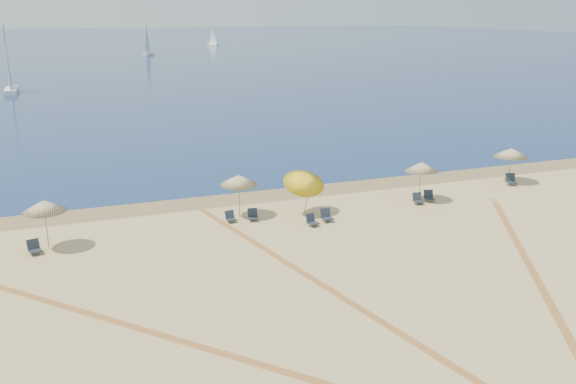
{
  "coord_description": "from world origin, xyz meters",
  "views": [
    {
      "loc": [
        -11.27,
        -10.41,
        10.94
      ],
      "look_at": [
        0.0,
        20.0,
        1.3
      ],
      "focal_mm": 38.06,
      "sensor_mm": 36.0,
      "label": 1
    }
  ],
  "objects_px": {
    "umbrella_4": "(421,167)",
    "chair_3": "(230,217)",
    "umbrella_3": "(304,180)",
    "sailboat_1": "(213,39)",
    "umbrella_2": "(239,180)",
    "umbrella_5": "(511,153)",
    "chair_5": "(312,221)",
    "chair_9": "(511,180)",
    "chair_7": "(418,199)",
    "sailboat_2": "(147,45)",
    "chair_2": "(34,248)",
    "chair_8": "(429,196)",
    "sailboat_0": "(9,73)",
    "chair_6": "(326,216)",
    "chair_4": "(253,215)",
    "umbrella_1": "(44,206)"
  },
  "relations": [
    {
      "from": "umbrella_3",
      "to": "umbrella_5",
      "type": "relative_size",
      "value": 1.17
    },
    {
      "from": "sailboat_2",
      "to": "umbrella_2",
      "type": "bearing_deg",
      "value": -68.09
    },
    {
      "from": "chair_5",
      "to": "chair_8",
      "type": "bearing_deg",
      "value": -3.67
    },
    {
      "from": "umbrella_3",
      "to": "chair_8",
      "type": "height_order",
      "value": "umbrella_3"
    },
    {
      "from": "chair_6",
      "to": "chair_3",
      "type": "bearing_deg",
      "value": 160.38
    },
    {
      "from": "sailboat_0",
      "to": "chair_2",
      "type": "bearing_deg",
      "value": -85.74
    },
    {
      "from": "chair_8",
      "to": "sailboat_1",
      "type": "xyz_separation_m",
      "value": [
        28.68,
        172.99,
        1.86
      ]
    },
    {
      "from": "umbrella_5",
      "to": "chair_8",
      "type": "height_order",
      "value": "umbrella_5"
    },
    {
      "from": "umbrella_2",
      "to": "umbrella_4",
      "type": "xyz_separation_m",
      "value": [
        10.96,
        -0.86,
        -0.02
      ]
    },
    {
      "from": "umbrella_5",
      "to": "chair_6",
      "type": "height_order",
      "value": "umbrella_5"
    },
    {
      "from": "umbrella_4",
      "to": "chair_3",
      "type": "bearing_deg",
      "value": 178.72
    },
    {
      "from": "chair_5",
      "to": "chair_9",
      "type": "distance_m",
      "value": 15.55
    },
    {
      "from": "chair_2",
      "to": "sailboat_1",
      "type": "relative_size",
      "value": 0.11
    },
    {
      "from": "chair_5",
      "to": "chair_8",
      "type": "xyz_separation_m",
      "value": [
        8.26,
        1.6,
        0.01
      ]
    },
    {
      "from": "chair_8",
      "to": "umbrella_2",
      "type": "bearing_deg",
      "value": -169.24
    },
    {
      "from": "umbrella_4",
      "to": "chair_3",
      "type": "height_order",
      "value": "umbrella_4"
    },
    {
      "from": "chair_4",
      "to": "sailboat_2",
      "type": "relative_size",
      "value": 0.08
    },
    {
      "from": "umbrella_2",
      "to": "chair_3",
      "type": "bearing_deg",
      "value": -138.91
    },
    {
      "from": "umbrella_4",
      "to": "sailboat_2",
      "type": "distance_m",
      "value": 132.1
    },
    {
      "from": "umbrella_5",
      "to": "chair_2",
      "type": "bearing_deg",
      "value": -175.36
    },
    {
      "from": "umbrella_2",
      "to": "chair_2",
      "type": "relative_size",
      "value": 3.15
    },
    {
      "from": "chair_5",
      "to": "chair_7",
      "type": "bearing_deg",
      "value": -4.05
    },
    {
      "from": "umbrella_2",
      "to": "umbrella_3",
      "type": "xyz_separation_m",
      "value": [
        3.5,
        -0.87,
        -0.1
      ]
    },
    {
      "from": "umbrella_4",
      "to": "sailboat_1",
      "type": "distance_m",
      "value": 175.19
    },
    {
      "from": "chair_9",
      "to": "sailboat_0",
      "type": "xyz_separation_m",
      "value": [
        -33.53,
        62.08,
        2.45
      ]
    },
    {
      "from": "umbrella_2",
      "to": "chair_9",
      "type": "height_order",
      "value": "umbrella_2"
    },
    {
      "from": "umbrella_2",
      "to": "chair_5",
      "type": "relative_size",
      "value": 3.36
    },
    {
      "from": "umbrella_2",
      "to": "umbrella_5",
      "type": "distance_m",
      "value": 18.69
    },
    {
      "from": "umbrella_1",
      "to": "chair_8",
      "type": "relative_size",
      "value": 3.27
    },
    {
      "from": "umbrella_3",
      "to": "chair_4",
      "type": "relative_size",
      "value": 3.98
    },
    {
      "from": "chair_7",
      "to": "chair_8",
      "type": "distance_m",
      "value": 0.94
    },
    {
      "from": "sailboat_0",
      "to": "sailboat_1",
      "type": "xyz_separation_m",
      "value": [
        55.18,
        109.69,
        -0.62
      ]
    },
    {
      "from": "umbrella_3",
      "to": "umbrella_4",
      "type": "height_order",
      "value": "umbrella_3"
    },
    {
      "from": "umbrella_2",
      "to": "chair_2",
      "type": "xyz_separation_m",
      "value": [
        -10.5,
        -1.78,
        -1.83
      ]
    },
    {
      "from": "umbrella_1",
      "to": "sailboat_2",
      "type": "distance_m",
      "value": 134.61
    },
    {
      "from": "chair_6",
      "to": "sailboat_0",
      "type": "distance_m",
      "value": 67.35
    },
    {
      "from": "umbrella_4",
      "to": "chair_7",
      "type": "distance_m",
      "value": 1.92
    },
    {
      "from": "umbrella_2",
      "to": "sailboat_2",
      "type": "relative_size",
      "value": 0.29
    },
    {
      "from": "umbrella_3",
      "to": "chair_2",
      "type": "bearing_deg",
      "value": -176.28
    },
    {
      "from": "chair_5",
      "to": "chair_9",
      "type": "bearing_deg",
      "value": -4.19
    },
    {
      "from": "umbrella_5",
      "to": "chair_7",
      "type": "relative_size",
      "value": 3.41
    },
    {
      "from": "umbrella_1",
      "to": "umbrella_5",
      "type": "distance_m",
      "value": 28.63
    },
    {
      "from": "sailboat_2",
      "to": "chair_6",
      "type": "bearing_deg",
      "value": -66.19
    },
    {
      "from": "umbrella_5",
      "to": "sailboat_0",
      "type": "distance_m",
      "value": 70.23
    },
    {
      "from": "chair_8",
      "to": "sailboat_2",
      "type": "distance_m",
      "value": 132.36
    },
    {
      "from": "chair_5",
      "to": "sailboat_1",
      "type": "bearing_deg",
      "value": 63.42
    },
    {
      "from": "sailboat_1",
      "to": "sailboat_2",
      "type": "xyz_separation_m",
      "value": [
        -26.91,
        -40.66,
        0.39
      ]
    },
    {
      "from": "umbrella_3",
      "to": "sailboat_1",
      "type": "distance_m",
      "value": 176.59
    },
    {
      "from": "umbrella_5",
      "to": "chair_9",
      "type": "bearing_deg",
      "value": -112.5
    },
    {
      "from": "chair_5",
      "to": "sailboat_2",
      "type": "bearing_deg",
      "value": 71.08
    }
  ]
}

